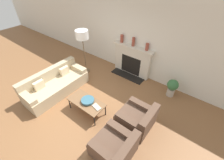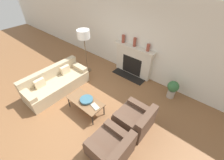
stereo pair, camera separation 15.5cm
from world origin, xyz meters
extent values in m
plane|color=brown|center=(0.00, 0.00, 0.00)|extent=(18.00, 18.00, 0.00)
cube|color=silver|center=(0.00, 2.70, 1.45)|extent=(18.00, 0.06, 2.90)
cube|color=beige|center=(0.24, 2.57, 0.56)|extent=(1.49, 0.20, 1.12)
cube|color=black|center=(0.24, 2.49, 0.40)|extent=(0.82, 0.04, 0.73)
cube|color=black|center=(0.24, 2.29, 0.01)|extent=(1.34, 0.40, 0.02)
cube|color=beige|center=(0.24, 2.54, 1.15)|extent=(1.61, 0.28, 0.05)
cube|color=tan|center=(-1.15, 0.05, 0.21)|extent=(0.84, 2.15, 0.43)
cube|color=tan|center=(-1.48, 0.05, 0.61)|extent=(0.20, 2.15, 0.37)
cube|color=tan|center=(-1.15, -0.92, 0.50)|extent=(0.77, 0.22, 0.15)
cube|color=tan|center=(-1.15, 1.01, 0.50)|extent=(0.77, 0.22, 0.15)
cube|color=beige|center=(-1.28, -0.44, 0.57)|extent=(0.12, 0.32, 0.28)
cube|color=beige|center=(-1.28, 0.53, 0.57)|extent=(0.12, 0.32, 0.28)
cube|color=brown|center=(1.63, -0.44, 0.21)|extent=(0.88, 0.84, 0.41)
cube|color=brown|center=(1.99, -0.44, 0.57)|extent=(0.18, 0.84, 0.32)
cube|color=brown|center=(1.63, -0.11, 0.47)|extent=(0.79, 0.18, 0.12)
cube|color=brown|center=(1.63, -0.77, 0.47)|extent=(0.79, 0.18, 0.12)
cube|color=brown|center=(1.63, 0.54, 0.21)|extent=(0.88, 0.84, 0.41)
cube|color=brown|center=(1.99, 0.54, 0.57)|extent=(0.18, 0.84, 0.32)
cube|color=brown|center=(1.63, 0.87, 0.47)|extent=(0.79, 0.18, 0.12)
cube|color=brown|center=(1.63, 0.22, 0.47)|extent=(0.79, 0.18, 0.12)
cube|color=brown|center=(0.26, 0.06, 0.41)|extent=(1.11, 0.54, 0.03)
cylinder|color=black|center=(-0.25, -0.17, 0.20)|extent=(0.03, 0.03, 0.39)
cylinder|color=black|center=(0.78, -0.17, 0.20)|extent=(0.03, 0.03, 0.39)
cylinder|color=black|center=(-0.25, 0.29, 0.20)|extent=(0.03, 0.03, 0.39)
cylinder|color=black|center=(0.78, 0.29, 0.20)|extent=(0.03, 0.03, 0.39)
cylinder|color=#38667A|center=(0.30, 0.09, 0.43)|extent=(0.13, 0.13, 0.02)
cylinder|color=#38667A|center=(0.30, 0.09, 0.47)|extent=(0.37, 0.37, 0.06)
cube|color=#B2A893|center=(0.64, 0.09, 0.43)|extent=(0.30, 0.20, 0.02)
cylinder|color=brown|center=(-1.29, 1.54, 0.01)|extent=(0.28, 0.28, 0.03)
cylinder|color=brown|center=(-1.29, 1.54, 0.74)|extent=(0.03, 0.03, 1.41)
cylinder|color=white|center=(-1.29, 1.54, 1.55)|extent=(0.46, 0.46, 0.30)
cylinder|color=brown|center=(-0.29, 2.57, 1.32)|extent=(0.12, 0.12, 0.29)
cylinder|color=brown|center=(0.21, 2.57, 1.33)|extent=(0.11, 0.11, 0.32)
cylinder|color=brown|center=(0.75, 2.57, 1.30)|extent=(0.11, 0.11, 0.25)
cylinder|color=#B2A899|center=(1.97, 2.27, 0.15)|extent=(0.24, 0.24, 0.29)
sphere|color=#386B3D|center=(1.97, 2.27, 0.45)|extent=(0.36, 0.36, 0.36)
camera|label=1|loc=(2.66, -1.82, 3.60)|focal=24.00mm
camera|label=2|loc=(2.78, -1.72, 3.60)|focal=24.00mm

